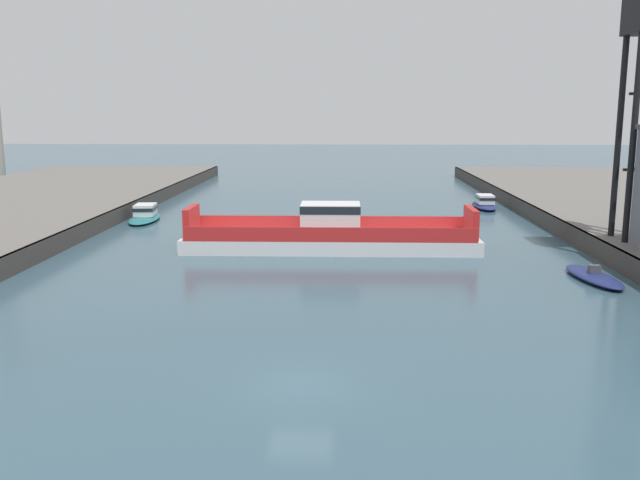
# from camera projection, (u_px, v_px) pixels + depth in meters

# --- Properties ---
(ground_plane) EXTENTS (400.00, 400.00, 0.00)m
(ground_plane) POSITION_uv_depth(u_px,v_px,m) (300.00, 386.00, 26.80)
(ground_plane) COLOR #385666
(chain_ferry) EXTENTS (22.74, 5.89, 3.61)m
(chain_ferry) POSITION_uv_depth(u_px,v_px,m) (330.00, 235.00, 53.16)
(chain_ferry) COLOR silver
(chain_ferry) RESTS_ON ground
(moored_boat_near_left) EXTENTS (3.39, 7.99, 1.56)m
(moored_boat_near_left) POSITION_uv_depth(u_px,v_px,m) (145.00, 214.00, 67.43)
(moored_boat_near_left) COLOR #237075
(moored_boat_near_left) RESTS_ON ground
(moored_boat_mid_left) EXTENTS (2.87, 6.80, 1.01)m
(moored_boat_mid_left) POSITION_uv_depth(u_px,v_px,m) (594.00, 276.00, 43.44)
(moored_boat_mid_left) COLOR navy
(moored_boat_mid_left) RESTS_ON ground
(moored_boat_mid_right) EXTENTS (2.49, 7.09, 1.58)m
(moored_boat_mid_right) POSITION_uv_depth(u_px,v_px,m) (484.00, 203.00, 75.72)
(moored_boat_mid_right) COLOR navy
(moored_boat_mid_right) RESTS_ON ground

